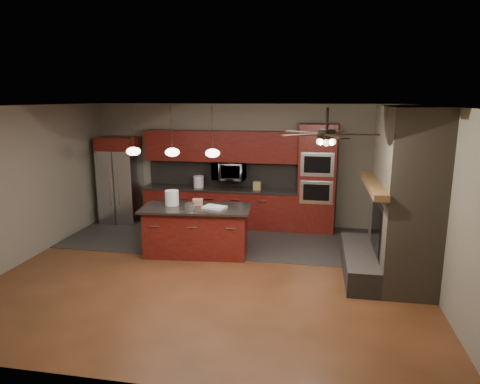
% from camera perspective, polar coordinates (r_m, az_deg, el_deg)
% --- Properties ---
extents(ground, '(7.00, 7.00, 0.00)m').
position_cam_1_polar(ground, '(7.48, -3.65, -10.60)').
color(ground, brown).
rests_on(ground, ground).
extents(ceiling, '(7.00, 6.00, 0.02)m').
position_cam_1_polar(ceiling, '(6.89, -3.97, 11.39)').
color(ceiling, white).
rests_on(ceiling, back_wall).
extents(back_wall, '(7.00, 0.02, 2.80)m').
position_cam_1_polar(back_wall, '(9.94, 0.38, 3.61)').
color(back_wall, '#6E6758').
rests_on(back_wall, ground).
extents(right_wall, '(0.02, 6.00, 2.80)m').
position_cam_1_polar(right_wall, '(7.08, 24.85, -1.14)').
color(right_wall, '#6E6758').
rests_on(right_wall, ground).
extents(left_wall, '(0.02, 6.00, 2.80)m').
position_cam_1_polar(left_wall, '(8.59, -27.10, 0.84)').
color(left_wall, '#6E6758').
rests_on(left_wall, ground).
extents(slate_tile_patch, '(7.00, 2.40, 0.01)m').
position_cam_1_polar(slate_tile_patch, '(9.12, -0.93, -6.23)').
color(slate_tile_patch, '#2C2A28').
rests_on(slate_tile_patch, ground).
extents(fireplace_column, '(1.30, 2.10, 2.80)m').
position_cam_1_polar(fireplace_column, '(7.39, 20.56, -1.08)').
color(fireplace_column, brown).
rests_on(fireplace_column, ground).
extents(back_cabinetry, '(3.59, 0.64, 2.20)m').
position_cam_1_polar(back_cabinetry, '(9.87, -2.59, 0.56)').
color(back_cabinetry, maroon).
rests_on(back_cabinetry, ground).
extents(oven_tower, '(0.80, 0.63, 2.38)m').
position_cam_1_polar(oven_tower, '(9.53, 10.19, 1.76)').
color(oven_tower, maroon).
rests_on(oven_tower, ground).
extents(microwave, '(0.73, 0.41, 0.50)m').
position_cam_1_polar(microwave, '(9.76, -1.46, 2.85)').
color(microwave, silver).
rests_on(microwave, back_cabinetry).
extents(refrigerator, '(0.87, 0.75, 2.04)m').
position_cam_1_polar(refrigerator, '(10.53, -15.66, 1.55)').
color(refrigerator, silver).
rests_on(refrigerator, ground).
extents(kitchen_island, '(2.11, 1.11, 0.92)m').
position_cam_1_polar(kitchen_island, '(8.17, -5.82, -5.13)').
color(kitchen_island, maroon).
rests_on(kitchen_island, ground).
extents(white_bucket, '(0.29, 0.29, 0.28)m').
position_cam_1_polar(white_bucket, '(8.25, -9.07, -0.77)').
color(white_bucket, white).
rests_on(white_bucket, kitchen_island).
extents(paint_can, '(0.21, 0.21, 0.12)m').
position_cam_1_polar(paint_can, '(7.86, -6.68, -1.94)').
color(paint_can, silver).
rests_on(paint_can, kitchen_island).
extents(paint_tray, '(0.47, 0.39, 0.04)m').
position_cam_1_polar(paint_tray, '(7.94, -3.43, -2.05)').
color(paint_tray, white).
rests_on(paint_tray, kitchen_island).
extents(cardboard_box, '(0.22, 0.18, 0.12)m').
position_cam_1_polar(cardboard_box, '(8.19, -5.67, -1.34)').
color(cardboard_box, '#AA7857').
rests_on(cardboard_box, kitchen_island).
extents(counter_bucket, '(0.29, 0.29, 0.27)m').
position_cam_1_polar(counter_bucket, '(9.93, -5.55, 1.40)').
color(counter_bucket, white).
rests_on(counter_bucket, back_cabinetry).
extents(counter_box, '(0.18, 0.14, 0.19)m').
position_cam_1_polar(counter_box, '(9.61, 2.32, 0.84)').
color(counter_box, '#98824E').
rests_on(counter_box, back_cabinetry).
extents(pendant_left, '(0.26, 0.26, 0.92)m').
position_cam_1_polar(pendant_left, '(8.15, -14.02, 5.31)').
color(pendant_left, black).
rests_on(pendant_left, ceiling).
extents(pendant_center, '(0.26, 0.26, 0.92)m').
position_cam_1_polar(pendant_center, '(7.87, -9.02, 5.29)').
color(pendant_center, black).
rests_on(pendant_center, ceiling).
extents(pendant_right, '(0.26, 0.26, 0.92)m').
position_cam_1_polar(pendant_right, '(7.66, -3.69, 5.22)').
color(pendant_right, black).
rests_on(pendant_right, ceiling).
extents(ceiling_fan, '(1.27, 1.33, 0.41)m').
position_cam_1_polar(ceiling_fan, '(5.90, 11.47, 7.67)').
color(ceiling_fan, black).
rests_on(ceiling_fan, ceiling).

